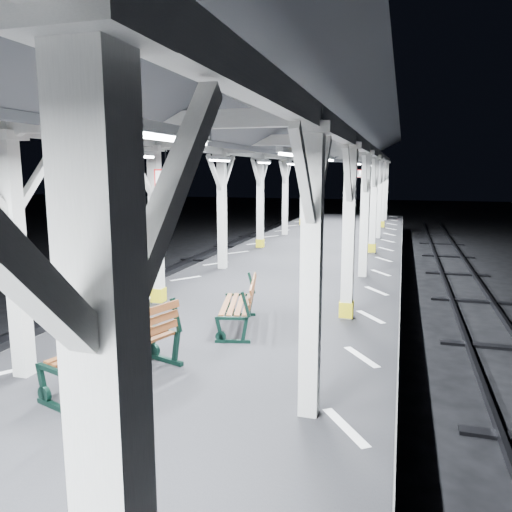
% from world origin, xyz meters
% --- Properties ---
extents(ground, '(120.00, 120.00, 0.00)m').
position_xyz_m(ground, '(0.00, 0.00, 0.00)').
color(ground, black).
rests_on(ground, ground).
extents(platform, '(6.00, 50.00, 1.00)m').
position_xyz_m(platform, '(0.00, 0.00, 0.50)').
color(platform, black).
rests_on(platform, ground).
extents(hazard_stripes_left, '(1.00, 48.00, 0.01)m').
position_xyz_m(hazard_stripes_left, '(-2.45, 0.00, 1.00)').
color(hazard_stripes_left, silver).
rests_on(hazard_stripes_left, platform).
extents(hazard_stripes_right, '(1.00, 48.00, 0.01)m').
position_xyz_m(hazard_stripes_right, '(2.45, 0.00, 1.00)').
color(hazard_stripes_right, silver).
rests_on(hazard_stripes_right, platform).
extents(canopy, '(5.40, 49.00, 4.65)m').
position_xyz_m(canopy, '(0.00, -0.02, 4.56)').
color(canopy, silver).
rests_on(canopy, platform).
extents(bench_near, '(1.23, 2.01, 1.02)m').
position_xyz_m(bench_near, '(-0.53, -1.91, 1.55)').
color(bench_near, black).
rests_on(bench_near, platform).
extents(bench_mid, '(0.97, 1.73, 0.89)m').
position_xyz_m(bench_mid, '(0.27, 0.83, 1.47)').
color(bench_mid, black).
rests_on(bench_mid, platform).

